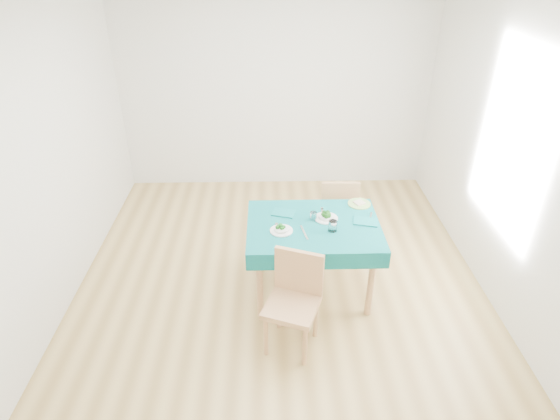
{
  "coord_description": "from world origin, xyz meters",
  "views": [
    {
      "loc": [
        -0.09,
        -3.68,
        3.02
      ],
      "look_at": [
        0.0,
        0.0,
        0.85
      ],
      "focal_mm": 30.0,
      "sensor_mm": 36.0,
      "label": 1
    }
  ],
  "objects_px": {
    "chair_far": "(337,205)",
    "side_plate": "(359,204)",
    "bowl_near": "(281,228)",
    "table": "(312,258)",
    "chair_near": "(292,298)",
    "bowl_far": "(326,216)"
  },
  "relations": [
    {
      "from": "chair_near",
      "to": "bowl_near",
      "type": "bearing_deg",
      "value": 116.82
    },
    {
      "from": "table",
      "to": "side_plate",
      "type": "bearing_deg",
      "value": 36.82
    },
    {
      "from": "chair_far",
      "to": "side_plate",
      "type": "bearing_deg",
      "value": 107.64
    },
    {
      "from": "side_plate",
      "to": "bowl_far",
      "type": "bearing_deg",
      "value": -143.35
    },
    {
      "from": "chair_near",
      "to": "chair_far",
      "type": "height_order",
      "value": "chair_near"
    },
    {
      "from": "table",
      "to": "bowl_far",
      "type": "distance_m",
      "value": 0.44
    },
    {
      "from": "chair_near",
      "to": "bowl_near",
      "type": "relative_size",
      "value": 5.03
    },
    {
      "from": "table",
      "to": "chair_far",
      "type": "height_order",
      "value": "chair_far"
    },
    {
      "from": "chair_near",
      "to": "bowl_near",
      "type": "height_order",
      "value": "chair_near"
    },
    {
      "from": "chair_near",
      "to": "bowl_far",
      "type": "distance_m",
      "value": 0.92
    },
    {
      "from": "chair_near",
      "to": "chair_far",
      "type": "relative_size",
      "value": 1.06
    },
    {
      "from": "bowl_near",
      "to": "bowl_far",
      "type": "bearing_deg",
      "value": 25.4
    },
    {
      "from": "bowl_near",
      "to": "bowl_far",
      "type": "xyz_separation_m",
      "value": [
        0.42,
        0.2,
        0.0
      ]
    },
    {
      "from": "bowl_far",
      "to": "side_plate",
      "type": "height_order",
      "value": "bowl_far"
    },
    {
      "from": "table",
      "to": "chair_far",
      "type": "relative_size",
      "value": 1.24
    },
    {
      "from": "chair_far",
      "to": "bowl_far",
      "type": "distance_m",
      "value": 0.82
    },
    {
      "from": "bowl_near",
      "to": "bowl_far",
      "type": "height_order",
      "value": "bowl_far"
    },
    {
      "from": "chair_far",
      "to": "bowl_far",
      "type": "relative_size",
      "value": 4.4
    },
    {
      "from": "chair_near",
      "to": "side_plate",
      "type": "height_order",
      "value": "chair_near"
    },
    {
      "from": "bowl_near",
      "to": "chair_far",
      "type": "bearing_deg",
      "value": 55.51
    },
    {
      "from": "table",
      "to": "chair_near",
      "type": "bearing_deg",
      "value": -107.77
    },
    {
      "from": "table",
      "to": "chair_near",
      "type": "relative_size",
      "value": 1.17
    }
  ]
}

